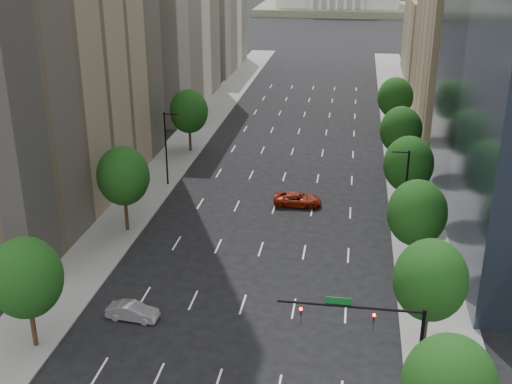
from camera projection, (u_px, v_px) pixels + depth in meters
The scene contains 20 objects.
sidewalk_left at pixel (139, 199), 73.13m from camera, with size 6.00×200.00×0.15m, color slate.
sidewalk_right at pixel (418, 216), 68.72m from camera, with size 6.00×200.00×0.15m, color slate.
midrise_cream_left at pixel (159, 2), 107.36m from camera, with size 14.00×30.00×35.00m, color beige.
filler_left at pixel (205, 27), 140.78m from camera, with size 14.00×26.00×18.00m, color beige.
parking_tan_right at pixel (471, 25), 98.44m from camera, with size 14.00×30.00×30.00m, color #8C7759.
filler_right at pixel (442, 39), 131.30m from camera, with size 14.00×26.00×16.00m, color #8C7759.
tree_right_1 at pixel (430, 280), 44.82m from camera, with size 5.20×5.20×8.75m.
tree_right_2 at pixel (417, 213), 55.87m from camera, with size 5.20×5.20×8.61m.
tree_right_3 at pixel (409, 164), 66.76m from camera, with size 5.20×5.20×8.89m.
tree_right_4 at pixel (401, 130), 79.75m from camera, with size 5.20×5.20×8.46m.
tree_right_5 at pixel (395, 98), 94.31m from camera, with size 5.20×5.20×8.75m.
tree_left_0 at pixel (26, 278), 45.13m from camera, with size 5.20×5.20×8.75m.
tree_left_1 at pixel (123, 176), 63.38m from camera, with size 5.20×5.20×8.97m.
tree_left_2 at pixel (189, 111), 87.31m from camera, with size 5.20×5.20×8.68m.
streetlight_rn at pixel (405, 191), 62.65m from camera, with size 1.70×0.20×9.00m.
streetlight_ln at pixel (166, 147), 75.63m from camera, with size 1.70×0.20×9.00m.
traffic_signal at pixel (381, 332), 40.03m from camera, with size 9.12×0.40×7.38m.
foothills at pixel (389, 12), 574.46m from camera, with size 720.00×413.00×263.00m.
car_silver at pixel (133, 312), 50.40m from camera, with size 1.43×4.10×1.35m, color gray.
car_red_far at pixel (297, 199), 71.41m from camera, with size 2.44×5.30×1.47m, color maroon.
Camera 1 is at (8.01, -4.66, 28.22)m, focal length 45.25 mm.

